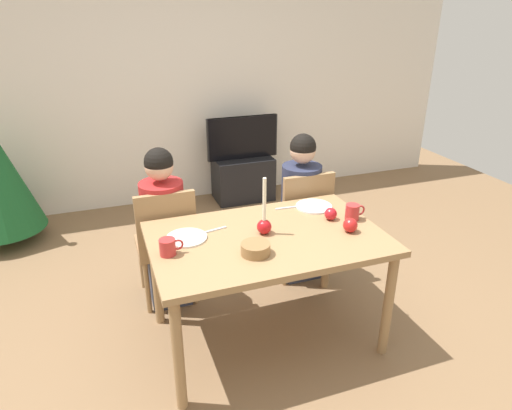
{
  "coord_description": "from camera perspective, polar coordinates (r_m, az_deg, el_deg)",
  "views": [
    {
      "loc": [
        -0.88,
        -2.26,
        2.02
      ],
      "look_at": [
        0.0,
        0.2,
        0.87
      ],
      "focal_mm": 31.87,
      "sensor_mm": 36.0,
      "label": 1
    }
  ],
  "objects": [
    {
      "name": "mug_right",
      "position": [
        2.98,
        12.04,
        -0.87
      ],
      "size": [
        0.14,
        0.09,
        0.1
      ],
      "color": "#B72D2D",
      "rests_on": "dining_table"
    },
    {
      "name": "bowl_walnuts",
      "position": [
        2.53,
        -0.06,
        -5.52
      ],
      "size": [
        0.17,
        0.17,
        0.07
      ],
      "primitive_type": "cylinder",
      "color": "olive",
      "rests_on": "dining_table"
    },
    {
      "name": "chair_right",
      "position": [
        3.53,
        5.76,
        -1.67
      ],
      "size": [
        0.4,
        0.4,
        0.9
      ],
      "color": "#99754C",
      "rests_on": "ground"
    },
    {
      "name": "chair_left",
      "position": [
        3.26,
        -11.21,
        -4.31
      ],
      "size": [
        0.4,
        0.4,
        0.9
      ],
      "color": "#99754C",
      "rests_on": "ground"
    },
    {
      "name": "apple_by_left_plate",
      "position": [
        2.96,
        9.35,
        -1.1
      ],
      "size": [
        0.08,
        0.08,
        0.08
      ],
      "primitive_type": "sphere",
      "color": "red",
      "rests_on": "dining_table"
    },
    {
      "name": "fork_right",
      "position": [
        3.11,
        4.04,
        -0.34
      ],
      "size": [
        0.18,
        0.03,
        0.01
      ],
      "primitive_type": "cube",
      "rotation": [
        0.0,
        0.0,
        -0.07
      ],
      "color": "silver",
      "rests_on": "dining_table"
    },
    {
      "name": "person_left_child",
      "position": [
        3.26,
        -11.38,
        -3.16
      ],
      "size": [
        0.3,
        0.3,
        1.17
      ],
      "color": "#33384C",
      "rests_on": "ground"
    },
    {
      "name": "candle_centerpiece",
      "position": [
        2.73,
        1.04,
        -2.24
      ],
      "size": [
        0.09,
        0.09,
        0.36
      ],
      "color": "red",
      "rests_on": "dining_table"
    },
    {
      "name": "tv_stand",
      "position": [
        5.11,
        -1.63,
        3.37
      ],
      "size": [
        0.64,
        0.4,
        0.48
      ],
      "primitive_type": "cube",
      "color": "black",
      "rests_on": "ground"
    },
    {
      "name": "mug_left",
      "position": [
        2.56,
        -10.97,
        -5.19
      ],
      "size": [
        0.14,
        0.09,
        0.1
      ],
      "color": "#B72D2D",
      "rests_on": "dining_table"
    },
    {
      "name": "plate_right",
      "position": [
        3.14,
        7.28,
        -0.17
      ],
      "size": [
        0.25,
        0.25,
        0.01
      ],
      "primitive_type": "cylinder",
      "color": "silver",
      "rests_on": "dining_table"
    },
    {
      "name": "person_right_child",
      "position": [
        3.53,
        5.58,
        -0.61
      ],
      "size": [
        0.3,
        0.3,
        1.17
      ],
      "color": "#33384C",
      "rests_on": "ground"
    },
    {
      "name": "tv",
      "position": [
        4.97,
        -1.7,
        8.46
      ],
      "size": [
        0.79,
        0.05,
        0.46
      ],
      "color": "black",
      "rests_on": "tv_stand"
    },
    {
      "name": "back_wall",
      "position": [
        4.99,
        -9.66,
        15.14
      ],
      "size": [
        6.4,
        0.1,
        2.6
      ],
      "primitive_type": "cube",
      "color": "silver",
      "rests_on": "ground"
    },
    {
      "name": "ground_plane",
      "position": [
        3.16,
        1.27,
        -16.05
      ],
      "size": [
        7.68,
        7.68,
        0.0
      ],
      "primitive_type": "plane",
      "color": "brown"
    },
    {
      "name": "apple_near_candle",
      "position": [
        2.82,
        11.74,
        -2.5
      ],
      "size": [
        0.09,
        0.09,
        0.09
      ],
      "primitive_type": "sphere",
      "color": "red",
      "rests_on": "dining_table"
    },
    {
      "name": "dining_table",
      "position": [
        2.78,
        1.4,
        -5.41
      ],
      "size": [
        1.4,
        0.9,
        0.75
      ],
      "color": "#99754C",
      "rests_on": "ground"
    },
    {
      "name": "plate_left",
      "position": [
        2.73,
        -8.72,
        -4.08
      ],
      "size": [
        0.24,
        0.24,
        0.01
      ],
      "primitive_type": "cylinder",
      "color": "white",
      "rests_on": "dining_table"
    },
    {
      "name": "fork_left",
      "position": [
        2.81,
        -5.41,
        -3.17
      ],
      "size": [
        0.18,
        0.05,
        0.01
      ],
      "primitive_type": "cube",
      "rotation": [
        0.0,
        0.0,
        0.21
      ],
      "color": "silver",
      "rests_on": "dining_table"
    }
  ]
}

